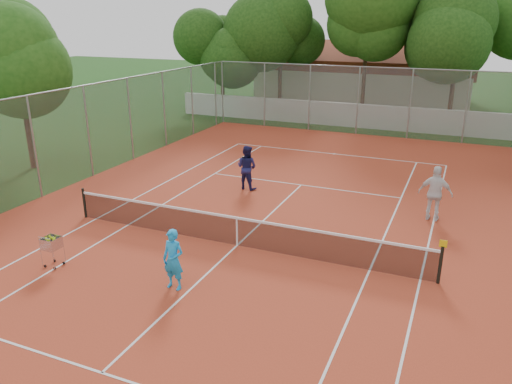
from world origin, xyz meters
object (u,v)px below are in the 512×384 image
at_px(clubhouse, 365,75).
at_px(ball_hopper, 52,251).
at_px(player_far_left, 247,167).
at_px(player_far_right, 435,193).
at_px(player_near, 173,260).
at_px(tennis_net, 237,231).

height_order(clubhouse, ball_hopper, clubhouse).
relative_size(player_far_left, player_far_right, 0.93).
distance_m(player_near, player_far_left, 8.21).
bearing_deg(tennis_net, ball_hopper, -142.18).
bearing_deg(clubhouse, player_far_right, -73.11).
relative_size(clubhouse, player_far_right, 8.40).
distance_m(player_near, ball_hopper, 3.83).
xyz_separation_m(player_far_left, player_far_right, (7.36, -0.53, 0.06)).
height_order(player_near, player_far_left, player_far_left).
xyz_separation_m(clubhouse, player_near, (1.58, -31.96, -1.36)).
height_order(clubhouse, player_far_right, clubhouse).
bearing_deg(tennis_net, clubhouse, 93.95).
xyz_separation_m(clubhouse, player_far_right, (7.42, -24.43, -1.20)).
bearing_deg(clubhouse, player_far_left, -89.86).
relative_size(clubhouse, ball_hopper, 16.74).
bearing_deg(ball_hopper, player_far_right, 34.90).
bearing_deg(player_far_left, player_far_right, -175.38).
bearing_deg(player_near, tennis_net, 84.03).
xyz_separation_m(player_near, player_far_left, (-1.52, 8.06, 0.09)).
bearing_deg(player_far_right, player_far_left, -1.16).
distance_m(tennis_net, player_near, 3.01).
xyz_separation_m(tennis_net, player_far_right, (5.42, 4.57, 0.49)).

